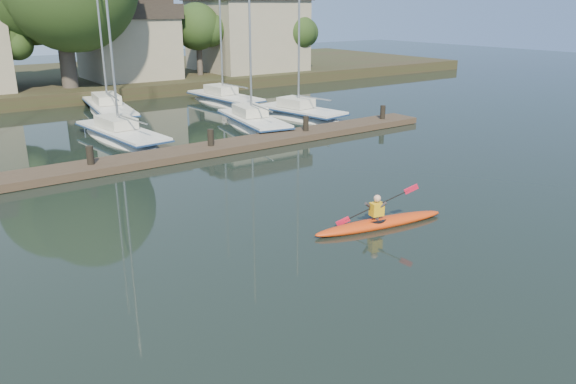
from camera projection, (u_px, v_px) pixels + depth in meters
ground at (353, 268)px, 15.89m from camera, size 160.00×160.00×0.00m
kayak at (379, 221)px, 18.83m from camera, size 5.04×1.54×1.60m
dock at (155, 158)px, 26.61m from camera, size 34.00×2.00×1.80m
sailboat_2 at (122, 144)px, 30.99m from camera, size 3.01×9.42×15.32m
sailboat_3 at (253, 131)px, 34.29m from camera, size 3.57×8.65×13.54m
sailboat_4 at (301, 121)px, 37.01m from camera, size 3.55×7.90×12.96m
sailboat_6 at (110, 117)px, 38.50m from camera, size 3.73×10.91×17.01m
sailboat_7 at (225, 106)px, 42.53m from camera, size 2.91×8.98×14.27m
shore at (45, 54)px, 46.81m from camera, size 90.00×25.25×12.75m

